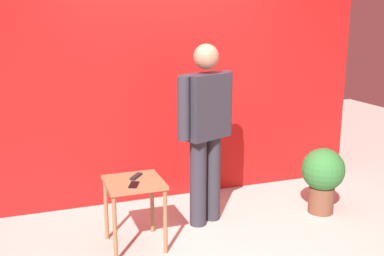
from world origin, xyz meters
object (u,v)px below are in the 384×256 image
object	(u,v)px
side_table	(134,192)
tv_remote	(136,176)
standing_person	(206,126)
potted_plant	(323,175)
cell_phone	(134,185)

from	to	relation	value
side_table	tv_remote	xyz separation A→B (m)	(0.04, 0.08, 0.11)
standing_person	potted_plant	xyz separation A→B (m)	(1.22, -0.20, -0.57)
side_table	tv_remote	bearing A→B (deg)	63.00
standing_person	cell_phone	xyz separation A→B (m)	(-0.79, -0.37, -0.36)
standing_person	cell_phone	bearing A→B (deg)	-154.73
tv_remote	potted_plant	world-z (taller)	potted_plant
tv_remote	potted_plant	size ratio (longest dim) A/B	0.25
potted_plant	side_table	bearing A→B (deg)	-178.18
cell_phone	standing_person	bearing A→B (deg)	48.62
side_table	potted_plant	size ratio (longest dim) A/B	0.89
side_table	cell_phone	world-z (taller)	cell_phone
standing_person	side_table	size ratio (longest dim) A/B	2.86
cell_phone	potted_plant	distance (m)	2.03
side_table	potted_plant	bearing A→B (deg)	1.82
side_table	cell_phone	size ratio (longest dim) A/B	4.25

